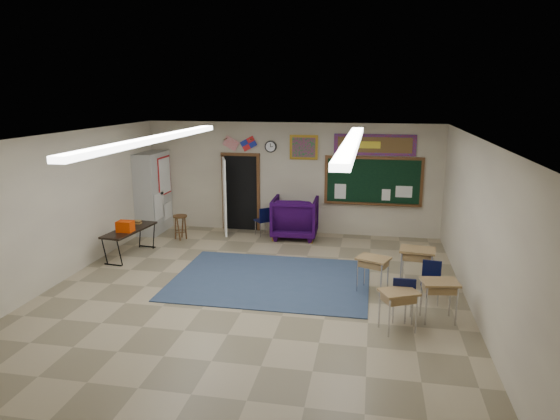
% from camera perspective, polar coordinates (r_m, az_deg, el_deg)
% --- Properties ---
extents(floor, '(9.00, 9.00, 0.00)m').
position_cam_1_polar(floor, '(9.72, -3.20, -9.60)').
color(floor, gray).
rests_on(floor, ground).
extents(back_wall, '(8.00, 0.04, 3.00)m').
position_cam_1_polar(back_wall, '(13.56, 1.24, 3.65)').
color(back_wall, beige).
rests_on(back_wall, floor).
extents(front_wall, '(8.00, 0.04, 3.00)m').
position_cam_1_polar(front_wall, '(5.24, -15.49, -13.08)').
color(front_wall, beige).
rests_on(front_wall, floor).
extents(left_wall, '(0.04, 9.00, 3.00)m').
position_cam_1_polar(left_wall, '(10.90, -24.20, 0.04)').
color(left_wall, beige).
rests_on(left_wall, floor).
extents(right_wall, '(0.04, 9.00, 3.00)m').
position_cam_1_polar(right_wall, '(9.16, 21.77, -2.08)').
color(right_wall, beige).
rests_on(right_wall, floor).
extents(ceiling, '(8.00, 9.00, 0.04)m').
position_cam_1_polar(ceiling, '(8.98, -3.45, 8.30)').
color(ceiling, silver).
rests_on(ceiling, back_wall).
extents(area_rug, '(4.00, 3.00, 0.02)m').
position_cam_1_polar(area_rug, '(10.40, -1.06, -7.95)').
color(area_rug, '#2F3D59').
rests_on(area_rug, floor).
extents(fluorescent_strips, '(3.86, 6.00, 0.10)m').
position_cam_1_polar(fluorescent_strips, '(8.99, -3.44, 7.92)').
color(fluorescent_strips, white).
rests_on(fluorescent_strips, ceiling).
extents(doorway, '(1.10, 0.89, 2.16)m').
position_cam_1_polar(doorway, '(13.81, -5.03, 1.92)').
color(doorway, black).
rests_on(doorway, back_wall).
extents(chalkboard, '(2.55, 0.14, 1.30)m').
position_cam_1_polar(chalkboard, '(13.35, 10.59, 3.11)').
color(chalkboard, '#573218').
rests_on(chalkboard, back_wall).
extents(bulletin_board, '(2.10, 0.05, 0.55)m').
position_cam_1_polar(bulletin_board, '(13.22, 10.77, 7.32)').
color(bulletin_board, '#AD140E').
rests_on(bulletin_board, back_wall).
extents(framed_art_print, '(0.75, 0.05, 0.65)m').
position_cam_1_polar(framed_art_print, '(13.35, 2.73, 7.17)').
color(framed_art_print, olive).
rests_on(framed_art_print, back_wall).
extents(wall_clock, '(0.32, 0.05, 0.32)m').
position_cam_1_polar(wall_clock, '(13.50, -1.08, 7.25)').
color(wall_clock, black).
rests_on(wall_clock, back_wall).
extents(wall_flags, '(1.16, 0.06, 0.70)m').
position_cam_1_polar(wall_flags, '(13.66, -4.63, 7.83)').
color(wall_flags, red).
rests_on(wall_flags, back_wall).
extents(storage_cabinet, '(0.59, 1.25, 2.20)m').
position_cam_1_polar(storage_cabinet, '(14.10, -14.27, 1.95)').
color(storage_cabinet, '#A3A39E').
rests_on(storage_cabinet, floor).
extents(wingback_armchair, '(1.20, 1.23, 1.09)m').
position_cam_1_polar(wingback_armchair, '(13.22, 1.73, -0.83)').
color(wingback_armchair, '#1D042F').
rests_on(wingback_armchair, floor).
extents(student_chair_reading, '(0.55, 0.55, 0.78)m').
position_cam_1_polar(student_chair_reading, '(13.44, -2.00, -1.27)').
color(student_chair_reading, black).
rests_on(student_chair_reading, floor).
extents(student_chair_desk_a, '(0.41, 0.41, 0.82)m').
position_cam_1_polar(student_chair_desk_a, '(8.77, 13.87, -9.72)').
color(student_chair_desk_a, black).
rests_on(student_chair_desk_a, floor).
extents(student_chair_desk_b, '(0.42, 0.42, 0.76)m').
position_cam_1_polar(student_chair_desk_b, '(9.63, 16.86, -7.98)').
color(student_chair_desk_b, black).
rests_on(student_chair_desk_b, floor).
extents(student_desk_front_left, '(0.71, 0.63, 0.71)m').
position_cam_1_polar(student_desk_front_left, '(9.83, 10.55, -7.07)').
color(student_desk_front_left, olive).
rests_on(student_desk_front_left, floor).
extents(student_desk_front_right, '(0.73, 0.59, 0.80)m').
position_cam_1_polar(student_desk_front_right, '(10.23, 15.36, -6.20)').
color(student_desk_front_right, olive).
rests_on(student_desk_front_right, floor).
extents(student_desk_back_left, '(0.70, 0.64, 0.69)m').
position_cam_1_polar(student_desk_back_left, '(8.42, 13.33, -10.89)').
color(student_desk_back_left, olive).
rests_on(student_desk_back_left, floor).
extents(student_desk_back_right, '(0.65, 0.53, 0.71)m').
position_cam_1_polar(student_desk_back_right, '(8.93, 17.69, -9.62)').
color(student_desk_back_right, olive).
rests_on(student_desk_back_right, floor).
extents(folding_table, '(0.71, 1.65, 0.91)m').
position_cam_1_polar(folding_table, '(12.27, -16.75, -3.45)').
color(folding_table, black).
rests_on(folding_table, floor).
extents(wooden_stool, '(0.36, 0.36, 0.64)m').
position_cam_1_polar(wooden_stool, '(13.35, -11.30, -1.90)').
color(wooden_stool, '#553319').
rests_on(wooden_stool, floor).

